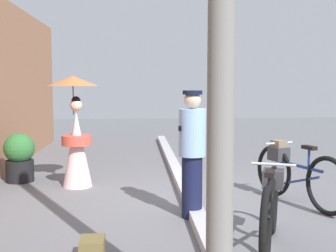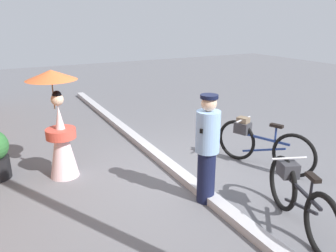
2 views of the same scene
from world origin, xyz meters
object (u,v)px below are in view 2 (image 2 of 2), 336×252
at_px(bicycle_near_officer, 299,198).
at_px(person_officer, 207,147).
at_px(bicycle_far_side, 260,143).
at_px(person_with_parasol, 59,125).

bearing_deg(bicycle_near_officer, person_officer, 31.90).
distance_m(bicycle_far_side, person_with_parasol, 3.48).
relative_size(person_officer, person_with_parasol, 0.89).
distance_m(bicycle_far_side, person_officer, 1.68).
bearing_deg(bicycle_far_side, person_with_parasol, 68.39).
xyz_separation_m(bicycle_near_officer, bicycle_far_side, (1.63, -0.86, 0.02)).
distance_m(bicycle_near_officer, person_with_parasol, 3.77).
xyz_separation_m(bicycle_near_officer, person_officer, (1.08, 0.67, 0.43)).
relative_size(bicycle_far_side, person_with_parasol, 0.98).
relative_size(bicycle_far_side, person_officer, 1.11).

